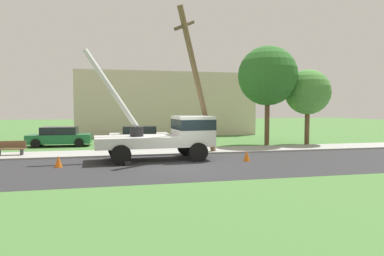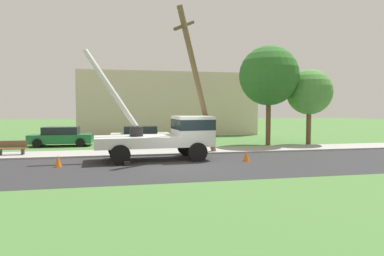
# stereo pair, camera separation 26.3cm
# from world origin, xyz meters

# --- Properties ---
(ground_plane) EXTENTS (120.00, 120.00, 0.00)m
(ground_plane) POSITION_xyz_m (0.00, 12.00, 0.00)
(ground_plane) COLOR #477538
(road_asphalt) EXTENTS (80.00, 7.50, 0.01)m
(road_asphalt) POSITION_xyz_m (0.00, 0.00, 0.00)
(road_asphalt) COLOR #2B2B2D
(road_asphalt) RESTS_ON ground
(sidewalk_strip) EXTENTS (80.00, 2.80, 0.10)m
(sidewalk_strip) POSITION_xyz_m (0.00, 5.15, 0.05)
(sidewalk_strip) COLOR #9E9E99
(sidewalk_strip) RESTS_ON ground
(utility_truck) EXTENTS (6.90, 3.21, 5.98)m
(utility_truck) POSITION_xyz_m (-0.29, 2.22, 1.41)
(utility_truck) COLOR silver
(utility_truck) RESTS_ON ground
(leaning_utility_pole) EXTENTS (3.21, 2.94, 8.41)m
(leaning_utility_pole) POSITION_xyz_m (1.52, 3.24, 4.29)
(leaning_utility_pole) COLOR brown
(leaning_utility_pole) RESTS_ON ground
(traffic_cone_ahead) EXTENTS (0.36, 0.36, 0.56)m
(traffic_cone_ahead) POSITION_xyz_m (3.56, 0.66, 0.28)
(traffic_cone_ahead) COLOR orange
(traffic_cone_ahead) RESTS_ON ground
(traffic_cone_behind) EXTENTS (0.36, 0.36, 0.56)m
(traffic_cone_behind) POSITION_xyz_m (-5.82, 0.86, 0.28)
(traffic_cone_behind) COLOR orange
(traffic_cone_behind) RESTS_ON ground
(parked_sedan_green) EXTENTS (4.45, 2.10, 1.42)m
(parked_sedan_green) POSITION_xyz_m (-7.14, 10.30, 0.71)
(parked_sedan_green) COLOR #1E6638
(parked_sedan_green) RESTS_ON ground
(parked_sedan_white) EXTENTS (4.41, 2.04, 1.42)m
(parked_sedan_white) POSITION_xyz_m (-1.40, 10.09, 0.71)
(parked_sedan_white) COLOR silver
(parked_sedan_white) RESTS_ON ground
(park_bench) EXTENTS (1.60, 0.45, 0.90)m
(park_bench) POSITION_xyz_m (-9.06, 5.22, 0.46)
(park_bench) COLOR brown
(park_bench) RESTS_ON ground
(roadside_tree_near) EXTENTS (4.44, 4.44, 7.43)m
(roadside_tree_near) POSITION_xyz_m (8.03, 7.75, 5.19)
(roadside_tree_near) COLOR brown
(roadside_tree_near) RESTS_ON ground
(roadside_tree_far) EXTENTS (3.43, 3.43, 5.73)m
(roadside_tree_far) POSITION_xyz_m (11.20, 7.43, 3.99)
(roadside_tree_far) COLOR brown
(roadside_tree_far) RESTS_ON ground
(lowrise_building_backdrop) EXTENTS (18.00, 6.00, 6.40)m
(lowrise_building_backdrop) POSITION_xyz_m (2.12, 20.05, 3.20)
(lowrise_building_backdrop) COLOR beige
(lowrise_building_backdrop) RESTS_ON ground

